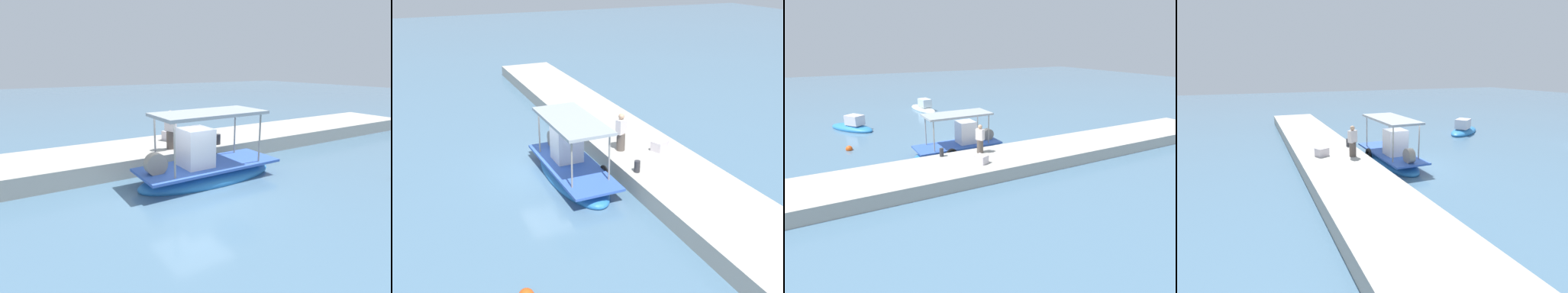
% 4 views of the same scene
% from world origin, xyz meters
% --- Properties ---
extents(ground_plane, '(120.00, 120.00, 0.00)m').
position_xyz_m(ground_plane, '(0.00, 0.00, 0.00)').
color(ground_plane, slate).
extents(dock_quay, '(36.00, 3.72, 0.73)m').
position_xyz_m(dock_quay, '(0.00, -4.04, 0.37)').
color(dock_quay, '#AFABA1').
rests_on(dock_quay, ground_plane).
extents(main_fishing_boat, '(5.90, 2.23, 3.01)m').
position_xyz_m(main_fishing_boat, '(-0.99, -0.56, 0.47)').
color(main_fishing_boat, '#2974BC').
rests_on(main_fishing_boat, ground_plane).
extents(fisherman_near_bollard, '(0.51, 0.55, 1.71)m').
position_xyz_m(fisherman_near_bollard, '(-0.71, -3.03, 1.51)').
color(fisherman_near_bollard, '#564B45').
rests_on(fisherman_near_bollard, dock_quay).
extents(mooring_bollard, '(0.24, 0.24, 0.48)m').
position_xyz_m(mooring_bollard, '(-2.96, -2.60, 0.98)').
color(mooring_bollard, '#2D2D33').
rests_on(mooring_bollard, dock_quay).
extents(cargo_crate, '(0.74, 0.80, 0.45)m').
position_xyz_m(cargo_crate, '(-1.43, -4.58, 0.96)').
color(cargo_crate, silver).
rests_on(cargo_crate, dock_quay).
extents(marker_buoy, '(0.45, 0.45, 0.45)m').
position_xyz_m(marker_buoy, '(-7.44, 3.34, 0.09)').
color(marker_buoy, '#E65017').
rests_on(marker_buoy, ground_plane).
extents(moored_boat_mid, '(3.93, 4.61, 1.52)m').
position_xyz_m(moored_boat_mid, '(-6.62, 8.99, 0.23)').
color(moored_boat_mid, '#2A7AC2').
rests_on(moored_boat_mid, ground_plane).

